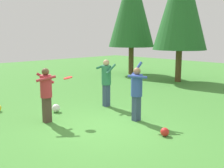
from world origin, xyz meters
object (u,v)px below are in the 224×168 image
object	(u,v)px
ball_red	(165,132)
frisbee	(68,78)
person_catcher	(46,91)
person_bystander	(106,79)
tree_left	(181,1)
tree_far_left	(132,6)
person_thrower	(137,89)
ball_white	(56,108)

from	to	relation	value
ball_red	frisbee	bearing A→B (deg)	-160.46
person_catcher	person_bystander	bearing A→B (deg)	31.86
tree_left	tree_far_left	size ratio (longest dim) A/B	0.98
person_catcher	tree_left	size ratio (longest dim) A/B	0.23
person_thrower	ball_red	xyz separation A→B (m)	(1.40, -0.47, -0.85)
person_catcher	tree_far_left	size ratio (longest dim) A/B	0.23
ball_white	ball_red	size ratio (longest dim) A/B	1.23
person_thrower	tree_far_left	distance (m)	10.83
person_bystander	tree_left	bearing A→B (deg)	177.08
person_catcher	frisbee	bearing A→B (deg)	-0.00
person_thrower	tree_far_left	xyz separation A→B (m)	(-7.07, 7.45, 3.45)
tree_far_left	tree_left	bearing A→B (deg)	-5.47
person_catcher	tree_left	world-z (taller)	tree_left
person_thrower	person_bystander	bearing A→B (deg)	-61.17
ball_white	ball_red	distance (m)	3.96
person_bystander	tree_far_left	distance (m)	9.29
ball_white	tree_far_left	world-z (taller)	tree_far_left
frisbee	ball_white	world-z (taller)	frisbee
ball_white	tree_left	distance (m)	9.36
person_thrower	person_catcher	xyz separation A→B (m)	(-1.72, -2.05, -0.01)
person_thrower	frisbee	distance (m)	2.08
person_thrower	frisbee	xyz separation A→B (m)	(-1.42, -1.47, 0.35)
frisbee	person_catcher	bearing A→B (deg)	-117.59
person_catcher	frisbee	world-z (taller)	person_catcher
person_catcher	tree_left	xyz separation A→B (m)	(-1.46, 9.12, 3.38)
frisbee	person_thrower	bearing A→B (deg)	46.06
person_thrower	frisbee	size ratio (longest dim) A/B	4.91
person_bystander	ball_white	distance (m)	2.06
person_bystander	tree_left	size ratio (longest dim) A/B	0.25
frisbee	tree_left	size ratio (longest dim) A/B	0.05
person_bystander	frisbee	distance (m)	2.07
person_thrower	tree_left	world-z (taller)	tree_left
tree_left	person_catcher	bearing A→B (deg)	-80.88
ball_red	tree_far_left	distance (m)	12.37
tree_left	tree_far_left	distance (m)	3.91
person_catcher	ball_red	xyz separation A→B (m)	(3.12, 1.58, -0.85)
ball_white	ball_red	xyz separation A→B (m)	(3.88, 0.79, -0.03)
ball_red	tree_far_left	world-z (taller)	tree_far_left
ball_red	tree_left	xyz separation A→B (m)	(-4.58, 7.55, 4.22)
person_catcher	frisbee	distance (m)	0.74
person_catcher	ball_white	world-z (taller)	person_catcher
person_catcher	person_bystander	world-z (taller)	person_bystander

